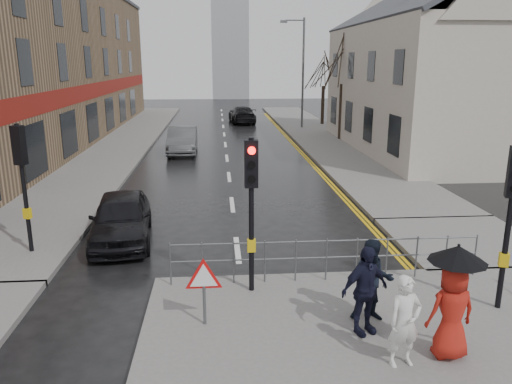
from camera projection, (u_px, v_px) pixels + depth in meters
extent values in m
plane|color=black|center=(243.00, 300.00, 10.88)|extent=(120.00, 120.00, 0.00)
cube|color=#605E5B|center=(125.00, 140.00, 32.55)|extent=(4.00, 44.00, 0.14)
cube|color=#605E5B|center=(316.00, 133.00, 35.46)|extent=(4.00, 40.00, 0.14)
cube|color=#605E5B|center=(464.00, 241.00, 14.24)|extent=(4.00, 4.20, 0.14)
cube|color=#886B4E|center=(24.00, 62.00, 29.92)|extent=(8.00, 42.00, 10.00)
cube|color=#B2AA9B|center=(437.00, 89.00, 28.25)|extent=(9.00, 16.00, 7.00)
cube|color=#94979D|center=(230.00, 31.00, 68.49)|extent=(5.00, 5.00, 18.00)
cylinder|color=black|center=(251.00, 217.00, 10.62)|extent=(0.11, 0.11, 3.40)
cube|color=black|center=(251.00, 164.00, 10.33)|extent=(0.28, 0.22, 1.00)
cylinder|color=#FF0C07|center=(252.00, 151.00, 10.12)|extent=(0.16, 0.04, 0.16)
cylinder|color=black|center=(252.00, 165.00, 10.19)|extent=(0.16, 0.04, 0.16)
cylinder|color=black|center=(252.00, 179.00, 10.27)|extent=(0.16, 0.04, 0.16)
cube|color=gold|center=(251.00, 245.00, 10.79)|extent=(0.18, 0.14, 0.28)
cylinder|color=black|center=(508.00, 229.00, 9.84)|extent=(0.11, 0.11, 3.40)
cube|color=gold|center=(504.00, 260.00, 10.01)|extent=(0.22, 0.19, 0.28)
cylinder|color=black|center=(24.00, 189.00, 12.89)|extent=(0.11, 0.11, 3.40)
cube|color=black|center=(19.00, 145.00, 12.60)|extent=(0.34, 0.30, 1.00)
cylinder|color=black|center=(21.00, 133.00, 12.65)|extent=(0.16, 0.09, 0.16)
cylinder|color=black|center=(23.00, 144.00, 12.73)|extent=(0.16, 0.09, 0.16)
cylinder|color=black|center=(24.00, 156.00, 12.81)|extent=(0.16, 0.09, 0.16)
cube|color=gold|center=(27.00, 213.00, 13.06)|extent=(0.22, 0.19, 0.28)
cylinder|color=#595B5E|center=(170.00, 264.00, 11.18)|extent=(0.04, 0.04, 1.00)
cylinder|color=#595B5E|center=(475.00, 255.00, 11.71)|extent=(0.04, 0.04, 1.00)
cylinder|color=#595B5E|center=(327.00, 241.00, 11.33)|extent=(7.10, 0.04, 0.04)
cylinder|color=#595B5E|center=(326.00, 257.00, 11.43)|extent=(7.10, 0.04, 0.04)
cylinder|color=#595B5E|center=(204.00, 304.00, 9.52)|extent=(0.06, 0.06, 0.85)
cylinder|color=red|center=(204.00, 278.00, 9.39)|extent=(0.80, 0.03, 0.80)
cylinder|color=white|center=(204.00, 279.00, 9.37)|extent=(0.60, 0.03, 0.60)
cylinder|color=#595B5E|center=(303.00, 74.00, 37.28)|extent=(0.16, 0.16, 8.00)
cylinder|color=#595B5E|center=(295.00, 20.00, 36.26)|extent=(1.40, 0.10, 0.10)
cube|color=#595B5E|center=(284.00, 22.00, 36.23)|extent=(0.50, 0.25, 0.18)
cylinder|color=#31261B|center=(341.00, 112.00, 32.18)|extent=(0.26, 0.26, 3.50)
cylinder|color=#31261B|center=(323.00, 105.00, 39.99)|extent=(0.26, 0.26, 3.00)
imported|color=silver|center=(405.00, 322.00, 8.14)|extent=(0.64, 0.48, 1.58)
imported|color=black|center=(373.00, 281.00, 9.60)|extent=(0.88, 0.73, 1.64)
imported|color=#A81D13|center=(452.00, 312.00, 8.37)|extent=(0.86, 0.61, 1.68)
cylinder|color=black|center=(452.00, 306.00, 8.34)|extent=(0.02, 0.02, 1.88)
cone|color=black|center=(458.00, 254.00, 8.10)|extent=(0.96, 0.96, 0.28)
imported|color=black|center=(365.00, 290.00, 9.12)|extent=(1.08, 0.75, 1.70)
imported|color=black|center=(121.00, 218.00, 14.31)|extent=(2.08, 4.24, 1.39)
imported|color=#46494B|center=(183.00, 140.00, 28.10)|extent=(1.61, 4.48, 1.47)
imported|color=black|center=(242.00, 115.00, 41.85)|extent=(2.28, 4.95, 1.40)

